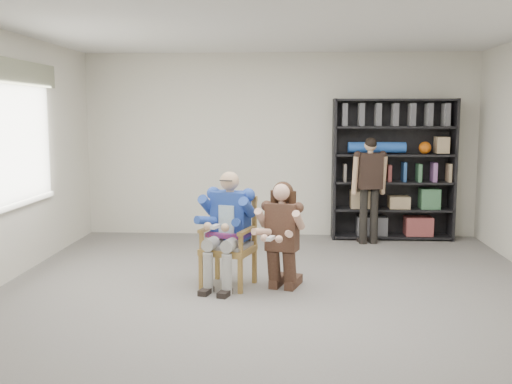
# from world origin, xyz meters

# --- Properties ---
(room_shell) EXTENTS (6.00, 7.00, 2.80)m
(room_shell) POSITION_xyz_m (0.00, 0.00, 1.40)
(room_shell) COLOR silver
(room_shell) RESTS_ON ground
(floor) EXTENTS (6.00, 7.00, 0.01)m
(floor) POSITION_xyz_m (0.00, 0.00, 0.00)
(floor) COLOR slate
(floor) RESTS_ON ground
(window_left) EXTENTS (0.16, 2.00, 1.75)m
(window_left) POSITION_xyz_m (-2.95, 1.00, 1.63)
(window_left) COLOR white
(window_left) RESTS_ON room_shell
(armchair) EXTENTS (0.70, 0.69, 0.98)m
(armchair) POSITION_xyz_m (-0.51, 0.63, 0.49)
(armchair) COLOR olive
(armchair) RESTS_ON floor
(seated_man) EXTENTS (0.75, 0.89, 1.28)m
(seated_man) POSITION_xyz_m (-0.51, 0.63, 0.64)
(seated_man) COLOR navy
(seated_man) RESTS_ON floor
(kneeling_woman) EXTENTS (0.70, 0.89, 1.17)m
(kneeling_woman) POSITION_xyz_m (0.07, 0.51, 0.58)
(kneeling_woman) COLOR #3C231B
(kneeling_woman) RESTS_ON floor
(bookshelf) EXTENTS (1.80, 0.38, 2.10)m
(bookshelf) POSITION_xyz_m (1.70, 3.28, 1.05)
(bookshelf) COLOR black
(bookshelf) RESTS_ON floor
(standing_man) EXTENTS (0.52, 0.36, 1.55)m
(standing_man) POSITION_xyz_m (1.31, 2.91, 0.78)
(standing_man) COLOR black
(standing_man) RESTS_ON floor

